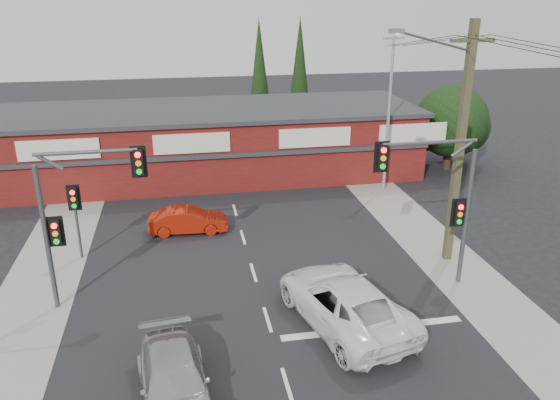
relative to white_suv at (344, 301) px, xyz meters
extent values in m
plane|color=black|center=(-2.61, 0.95, -0.85)|extent=(120.00, 120.00, 0.00)
cube|color=black|center=(-2.61, 5.95, -0.85)|extent=(14.00, 70.00, 0.01)
cube|color=gray|center=(-11.11, 5.95, -0.84)|extent=(3.00, 70.00, 0.02)
cube|color=gray|center=(5.89, 5.95, -0.84)|extent=(3.00, 70.00, 0.02)
cube|color=silver|center=(0.89, -0.55, -0.84)|extent=(6.50, 0.35, 0.01)
imported|color=white|center=(0.00, 0.00, 0.00)|extent=(4.24, 6.66, 1.71)
imported|color=#A8AAAD|center=(-5.86, -2.96, -0.17)|extent=(2.40, 4.87, 1.36)
imported|color=#9F1A09|center=(-5.12, 8.88, -0.24)|extent=(3.80, 1.49, 1.23)
cube|color=silver|center=(-2.61, -2.88, -0.84)|extent=(0.12, 1.60, 0.01)
cube|color=silver|center=(-2.61, 0.66, -0.84)|extent=(0.12, 1.60, 0.01)
cube|color=silver|center=(-2.61, 4.21, -0.84)|extent=(0.12, 1.60, 0.01)
cube|color=silver|center=(-2.61, 7.75, -0.84)|extent=(0.12, 1.60, 0.01)
cube|color=silver|center=(-2.61, 11.29, -0.84)|extent=(0.12, 1.60, 0.01)
cube|color=silver|center=(-2.61, 14.84, -0.84)|extent=(0.12, 1.60, 0.01)
cube|color=silver|center=(-2.61, 18.38, -0.84)|extent=(0.12, 1.60, 0.01)
cube|color=silver|center=(-2.61, 21.92, -0.84)|extent=(0.12, 1.60, 0.01)
cube|color=#541210|center=(-3.61, 17.95, 1.15)|extent=(26.00, 8.00, 4.00)
cube|color=#2D2D30|center=(-3.61, 17.95, 3.25)|extent=(26.40, 8.40, 0.25)
cube|color=beige|center=(-11.61, 13.90, 2.25)|extent=(4.20, 0.12, 1.10)
cube|color=beige|center=(-4.61, 13.90, 2.25)|extent=(4.20, 0.12, 1.10)
cube|color=beige|center=(2.39, 13.90, 2.25)|extent=(4.20, 0.12, 1.10)
cube|color=beige|center=(8.39, 13.90, 2.25)|extent=(4.20, 0.12, 1.10)
cube|color=#2D2D30|center=(-3.61, 13.85, 1.45)|extent=(26.00, 0.15, 0.25)
cylinder|color=#2D2116|center=(11.89, 15.95, 0.05)|extent=(0.50, 0.50, 1.80)
sphere|color=black|center=(11.89, 15.95, 2.35)|extent=(4.60, 4.60, 4.60)
sphere|color=black|center=(13.39, 16.95, 1.65)|extent=(3.40, 3.40, 3.40)
sphere|color=black|center=(10.59, 17.35, 1.45)|extent=(2.80, 2.80, 2.80)
cylinder|color=#2D2116|center=(0.89, 24.95, 0.15)|extent=(0.24, 0.24, 2.00)
cone|color=black|center=(0.89, 24.95, 4.65)|extent=(1.80, 1.80, 7.50)
cylinder|color=#2D2116|center=(4.39, 26.95, 0.15)|extent=(0.24, 0.24, 2.00)
cone|color=black|center=(4.39, 26.95, 4.65)|extent=(1.80, 1.80, 7.50)
cylinder|color=#47494C|center=(-10.11, 2.95, 1.90)|extent=(0.18, 0.18, 5.50)
cylinder|color=#47494C|center=(-8.41, 2.95, 5.00)|extent=(3.40, 0.14, 0.14)
cylinder|color=#47494C|center=(-9.60, 2.95, 4.70)|extent=(0.82, 0.14, 0.63)
cube|color=black|center=(-6.71, 2.95, 4.55)|extent=(0.32, 0.22, 0.95)
cube|color=black|center=(-6.71, 3.02, 4.55)|extent=(0.55, 0.04, 1.15)
cylinder|color=#FF0C07|center=(-6.71, 2.82, 4.85)|extent=(0.20, 0.06, 0.20)
cylinder|color=orange|center=(-6.71, 2.82, 4.55)|extent=(0.20, 0.06, 0.20)
cylinder|color=#0CE526|center=(-6.71, 2.82, 4.25)|extent=(0.20, 0.06, 0.20)
cube|color=black|center=(-9.76, 2.95, 2.15)|extent=(0.32, 0.22, 0.95)
cube|color=black|center=(-9.76, 3.02, 2.15)|extent=(0.55, 0.04, 1.15)
cylinder|color=#FF0C07|center=(-9.76, 2.82, 2.45)|extent=(0.20, 0.06, 0.20)
cylinder|color=orange|center=(-9.76, 2.82, 2.15)|extent=(0.20, 0.06, 0.20)
cylinder|color=#0CE526|center=(-9.76, 2.82, 1.85)|extent=(0.20, 0.06, 0.20)
cylinder|color=#47494C|center=(5.39, 1.95, 1.90)|extent=(0.18, 0.18, 5.50)
cylinder|color=#47494C|center=(3.59, 1.95, 5.00)|extent=(3.60, 0.14, 0.14)
cylinder|color=#47494C|center=(4.85, 1.95, 4.70)|extent=(0.82, 0.14, 0.63)
cube|color=black|center=(1.79, 1.95, 4.55)|extent=(0.32, 0.22, 0.95)
cube|color=black|center=(1.79, 2.02, 4.55)|extent=(0.55, 0.04, 1.15)
cylinder|color=#FF0C07|center=(1.79, 1.82, 4.85)|extent=(0.20, 0.06, 0.20)
cylinder|color=orange|center=(1.79, 1.82, 4.55)|extent=(0.20, 0.06, 0.20)
cylinder|color=#0CE526|center=(1.79, 1.82, 4.25)|extent=(0.20, 0.06, 0.20)
cube|color=black|center=(5.04, 1.95, 2.15)|extent=(0.32, 0.22, 0.95)
cube|color=black|center=(5.04, 2.02, 2.15)|extent=(0.55, 0.04, 1.15)
cylinder|color=#FF0C07|center=(5.04, 1.82, 2.45)|extent=(0.20, 0.06, 0.20)
cylinder|color=orange|center=(5.04, 1.82, 2.15)|extent=(0.20, 0.06, 0.20)
cylinder|color=#0CE526|center=(5.04, 1.82, 1.85)|extent=(0.20, 0.06, 0.20)
cylinder|color=#47494C|center=(-9.81, 6.95, 0.65)|extent=(0.12, 0.12, 3.00)
cube|color=black|center=(-9.81, 6.95, 1.95)|extent=(0.32, 0.22, 0.95)
cube|color=black|center=(-9.81, 7.02, 1.95)|extent=(0.55, 0.04, 1.15)
cylinder|color=#FF0C07|center=(-9.81, 6.82, 2.25)|extent=(0.20, 0.06, 0.20)
cylinder|color=orange|center=(-9.81, 6.82, 1.95)|extent=(0.20, 0.06, 0.20)
cylinder|color=#0CE526|center=(-9.81, 6.82, 1.65)|extent=(0.20, 0.06, 0.20)
cube|color=#4A4629|center=(5.89, 3.95, 4.15)|extent=(0.30, 0.30, 10.00)
cube|color=#4A4629|center=(5.89, 3.95, 8.35)|extent=(1.80, 0.14, 0.14)
cylinder|color=#47494C|center=(4.29, 3.80, 8.35)|extent=(3.23, 0.39, 0.89)
cube|color=slate|center=(2.69, 3.65, 8.75)|extent=(0.55, 0.25, 0.18)
cylinder|color=silver|center=(2.69, 3.65, 8.65)|extent=(0.28, 0.28, 0.05)
cylinder|color=gray|center=(6.39, 12.95, 3.65)|extent=(0.16, 0.16, 9.00)
cube|color=gray|center=(6.39, 12.95, 7.75)|extent=(1.20, 0.10, 0.10)
cylinder|color=black|center=(5.54, 8.45, 7.95)|extent=(0.73, 9.01, 1.22)
cylinder|color=black|center=(6.14, 8.45, 7.95)|extent=(0.52, 9.00, 1.22)
cylinder|color=black|center=(6.73, 8.45, 7.95)|extent=(0.31, 9.00, 1.22)
camera|label=1|loc=(-5.26, -15.74, 10.05)|focal=35.00mm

